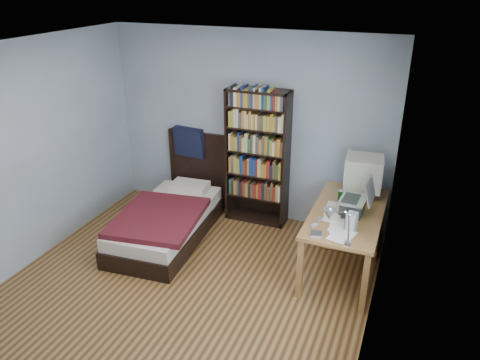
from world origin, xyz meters
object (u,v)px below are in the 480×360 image
(laptop, at_px, (354,204))
(bookshelf, at_px, (257,158))
(speaker, at_px, (352,222))
(crt_monitor, at_px, (362,173))
(bed, at_px, (170,216))
(desk, at_px, (351,220))
(desk_lamp, at_px, (333,217))
(keyboard, at_px, (333,212))
(soda_can, at_px, (341,196))

(laptop, xyz_separation_m, bookshelf, (-1.38, 0.76, 0.06))
(speaker, bearing_deg, bookshelf, 151.64)
(crt_monitor, distance_m, bed, 2.44)
(speaker, relative_size, bed, 0.10)
(desk, bearing_deg, speaker, -82.67)
(desk_lamp, relative_size, keyboard, 1.29)
(speaker, xyz_separation_m, bed, (-2.30, 0.33, -0.57))
(desk_lamp, xyz_separation_m, keyboard, (-0.15, 0.94, -0.44))
(desk, bearing_deg, desk_lamp, -89.47)
(desk, xyz_separation_m, desk_lamp, (0.01, -1.43, 0.77))
(soda_can, height_order, bed, bed)
(laptop, bearing_deg, keyboard, -161.74)
(laptop, bearing_deg, speaker, -84.59)
(soda_can, bearing_deg, laptop, -55.04)
(desk, distance_m, keyboard, 0.61)
(desk, distance_m, soda_can, 0.43)
(desk, bearing_deg, keyboard, -105.37)
(desk, height_order, speaker, speaker)
(laptop, distance_m, soda_can, 0.34)
(speaker, height_order, bookshelf, bookshelf)
(bookshelf, bearing_deg, keyboard, -35.33)
(speaker, distance_m, bookshelf, 1.81)
(desk_lamp, xyz_separation_m, bookshelf, (-1.32, 1.77, -0.28))
(soda_can, distance_m, bookshelf, 1.29)
(crt_monitor, relative_size, bed, 0.24)
(bookshelf, bearing_deg, desk, -14.31)
(desk_lamp, bearing_deg, laptop, 86.89)
(desk_lamp, distance_m, keyboard, 1.04)
(laptop, height_order, desk_lamp, desk_lamp)
(soda_can, bearing_deg, desk_lamp, -83.92)
(speaker, bearing_deg, crt_monitor, 102.78)
(soda_can, bearing_deg, bed, -171.84)
(crt_monitor, bearing_deg, desk, -125.36)
(desk, distance_m, speaker, 0.90)
(desk_lamp, xyz_separation_m, speaker, (0.09, 0.64, -0.36))
(desk_lamp, height_order, keyboard, desk_lamp)
(laptop, height_order, speaker, laptop)
(desk_lamp, bearing_deg, soda_can, 96.08)
(soda_can, bearing_deg, bookshelf, 157.48)
(desk, height_order, laptop, laptop)
(keyboard, bearing_deg, laptop, 13.93)
(bookshelf, xyz_separation_m, bed, (-0.89, -0.79, -0.64))
(keyboard, xyz_separation_m, bookshelf, (-1.17, 0.83, 0.16))
(keyboard, height_order, bed, bed)
(laptop, relative_size, desk_lamp, 0.75)
(bookshelf, bearing_deg, desk_lamp, -53.16)
(laptop, relative_size, speaker, 2.16)
(laptop, height_order, bookshelf, bookshelf)
(laptop, distance_m, keyboard, 0.24)
(crt_monitor, xyz_separation_m, laptop, (0.01, -0.52, -0.15))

